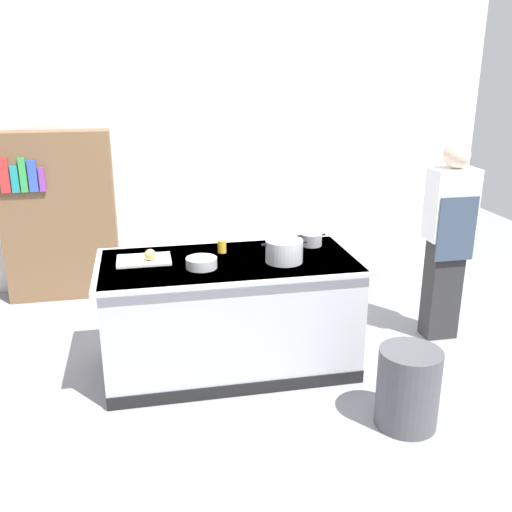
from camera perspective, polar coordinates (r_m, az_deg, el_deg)
name	(u,v)px	position (r m, az deg, el deg)	size (l,w,h in m)	color
ground_plane	(231,365)	(4.67, -2.56, -10.91)	(10.00, 10.00, 0.00)	gray
back_wall	(197,144)	(6.20, -5.91, 11.11)	(6.40, 0.12, 3.00)	white
counter_island	(230,313)	(4.46, -2.64, -5.70)	(1.98, 0.98, 0.90)	#B7BABF
cutting_board	(144,260)	(4.35, -11.17, -0.39)	(0.40, 0.28, 0.02)	silver
onion	(150,255)	(4.29, -10.56, 0.13)	(0.09, 0.09, 0.09)	tan
stock_pot	(284,251)	(4.24, 2.84, 0.51)	(0.35, 0.28, 0.17)	#B7BABF
sauce_pan	(311,239)	(4.66, 5.55, 1.66)	(0.24, 0.17, 0.10)	#99999E
mixing_bowl	(202,263)	(4.14, -5.48, -0.68)	(0.23, 0.23, 0.08)	#B7BABF
juice_cup	(222,246)	(4.46, -3.43, 0.96)	(0.07, 0.07, 0.10)	yellow
trash_bin	(408,388)	(3.99, 14.98, -12.65)	(0.41, 0.41, 0.55)	#4C4C51
person_chef	(448,237)	(5.08, 18.66, 1.77)	(0.38, 0.25, 1.72)	#2C2C2C
bookshelf	(59,217)	(6.05, -19.13, 3.74)	(1.10, 0.31, 1.70)	brown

